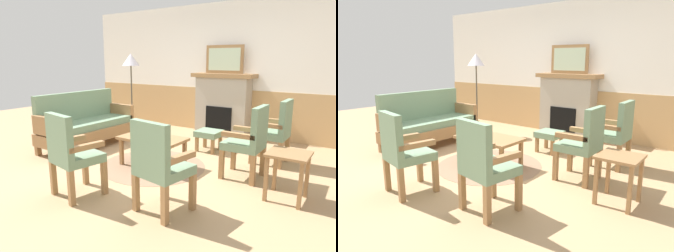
{
  "view_description": "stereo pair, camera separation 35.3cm",
  "coord_description": "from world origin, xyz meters",
  "views": [
    {
      "loc": [
        2.6,
        -3.44,
        1.56
      ],
      "look_at": [
        0.0,
        0.35,
        0.55
      ],
      "focal_mm": 32.55,
      "sensor_mm": 36.0,
      "label": 1
    },
    {
      "loc": [
        2.88,
        -3.23,
        1.56
      ],
      "look_at": [
        0.0,
        0.35,
        0.55
      ],
      "focal_mm": 32.55,
      "sensor_mm": 36.0,
      "label": 2
    }
  ],
  "objects": [
    {
      "name": "armchair_by_window_left",
      "position": [
        1.42,
        1.14,
        0.54
      ],
      "size": [
        0.48,
        0.48,
        0.98
      ],
      "color": "olive",
      "rests_on": "ground_plane"
    },
    {
      "name": "armchair_near_fireplace",
      "position": [
        1.3,
        0.33,
        0.54
      ],
      "size": [
        0.49,
        0.49,
        0.98
      ],
      "color": "olive",
      "rests_on": "ground_plane"
    },
    {
      "name": "wall_back",
      "position": [
        0.0,
        2.6,
        1.31
      ],
      "size": [
        7.2,
        0.14,
        2.7
      ],
      "color": "white",
      "rests_on": "ground_plane"
    },
    {
      "name": "footstool",
      "position": [
        0.3,
        1.17,
        0.28
      ],
      "size": [
        0.4,
        0.4,
        0.36
      ],
      "color": "olive",
      "rests_on": "ground_plane"
    },
    {
      "name": "coffee_table",
      "position": [
        -0.04,
        0.0,
        0.39
      ],
      "size": [
        0.96,
        0.56,
        0.44
      ],
      "color": "olive",
      "rests_on": "ground_plane"
    },
    {
      "name": "fireplace",
      "position": [
        0.0,
        2.35,
        0.65
      ],
      "size": [
        1.3,
        0.44,
        1.28
      ],
      "color": "#A39989",
      "rests_on": "ground_plane"
    },
    {
      "name": "framed_picture",
      "position": [
        0.0,
        2.35,
        1.56
      ],
      "size": [
        0.8,
        0.04,
        0.56
      ],
      "color": "olive",
      "rests_on": "fireplace"
    },
    {
      "name": "ground_plane",
      "position": [
        0.0,
        0.0,
        0.0
      ],
      "size": [
        14.0,
        14.0,
        0.0
      ],
      "primitive_type": "plane",
      "color": "tan"
    },
    {
      "name": "floor_lamp_by_couch",
      "position": [
        -1.68,
        1.44,
        1.45
      ],
      "size": [
        0.36,
        0.36,
        1.68
      ],
      "color": "#332D28",
      "rests_on": "ground_plane"
    },
    {
      "name": "book_on_table",
      "position": [
        -0.18,
        -0.02,
        0.46
      ],
      "size": [
        0.26,
        0.23,
        0.03
      ],
      "primitive_type": "cube",
      "rotation": [
        0.0,
        0.0,
        -0.4
      ],
      "color": "navy",
      "rests_on": "coffee_table"
    },
    {
      "name": "armchair_front_center",
      "position": [
        0.88,
        -1.09,
        0.54
      ],
      "size": [
        0.55,
        0.55,
        0.98
      ],
      "color": "olive",
      "rests_on": "ground_plane"
    },
    {
      "name": "round_rug",
      "position": [
        -0.04,
        0.0,
        0.0
      ],
      "size": [
        1.56,
        1.56,
        0.01
      ],
      "primitive_type": "cylinder",
      "color": "#896B51",
      "rests_on": "ground_plane"
    },
    {
      "name": "couch",
      "position": [
        -1.67,
        0.17,
        0.4
      ],
      "size": [
        0.7,
        1.8,
        0.98
      ],
      "color": "olive",
      "rests_on": "ground_plane"
    },
    {
      "name": "side_table",
      "position": [
        1.88,
        -0.03,
        0.43
      ],
      "size": [
        0.44,
        0.44,
        0.55
      ],
      "color": "olive",
      "rests_on": "ground_plane"
    },
    {
      "name": "armchair_front_left",
      "position": [
        -0.17,
        -1.34,
        0.54
      ],
      "size": [
        0.55,
        0.55,
        0.98
      ],
      "color": "olive",
      "rests_on": "ground_plane"
    }
  ]
}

